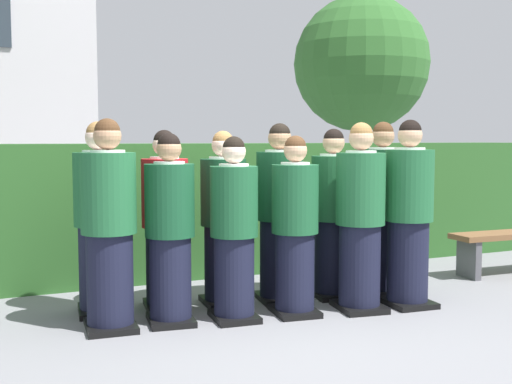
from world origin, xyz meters
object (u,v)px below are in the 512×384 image
(student_front_row_3, at_px, (295,230))
(student_rear_row_2, at_px, (223,222))
(student_rear_row_3, at_px, (279,217))
(student_rear_row_5, at_px, (382,212))
(student_rear_row_0, at_px, (100,223))
(student_front_row_1, at_px, (170,234))
(student_rear_row_4, at_px, (333,217))
(wooden_bench, at_px, (509,243))
(student_front_row_0, at_px, (109,230))
(student_front_row_4, at_px, (360,221))
(student_front_row_2, at_px, (234,233))
(student_in_red_blazer, at_px, (165,224))
(student_front_row_5, at_px, (408,218))

(student_front_row_3, xyz_separation_m, student_rear_row_2, (-0.44, 0.57, 0.02))
(student_rear_row_3, xyz_separation_m, student_rear_row_5, (1.05, -0.14, 0.01))
(student_rear_row_3, bearing_deg, student_rear_row_0, 171.31)
(student_front_row_1, height_order, student_rear_row_3, student_rear_row_3)
(student_rear_row_4, bearing_deg, student_rear_row_0, 171.70)
(student_rear_row_2, bearing_deg, wooden_bench, -1.46)
(student_front_row_0, relative_size, student_front_row_1, 1.07)
(student_front_row_4, distance_m, student_rear_row_5, 0.70)
(student_front_row_0, height_order, student_rear_row_2, student_front_row_0)
(student_rear_row_0, relative_size, student_rear_row_5, 0.99)
(student_front_row_2, bearing_deg, student_front_row_4, -8.09)
(student_rear_row_2, bearing_deg, student_in_red_blazer, 170.41)
(student_front_row_1, distance_m, student_rear_row_5, 2.20)
(student_front_row_2, xyz_separation_m, student_rear_row_2, (0.10, 0.51, 0.03))
(student_front_row_0, distance_m, student_front_row_3, 1.56)
(student_front_row_5, distance_m, student_rear_row_0, 2.75)
(student_front_row_1, relative_size, student_front_row_3, 1.01)
(student_rear_row_3, distance_m, student_rear_row_4, 0.54)
(student_front_row_4, relative_size, student_rear_row_3, 1.00)
(student_front_row_2, bearing_deg, student_rear_row_0, 145.65)
(student_in_red_blazer, bearing_deg, student_front_row_3, -34.43)
(student_front_row_1, height_order, student_rear_row_4, student_rear_row_4)
(student_front_row_3, height_order, student_rear_row_0, student_rear_row_0)
(student_rear_row_5, bearing_deg, student_rear_row_2, 171.69)
(wooden_bench, bearing_deg, student_rear_row_3, -179.94)
(student_front_row_2, xyz_separation_m, student_front_row_3, (0.54, -0.06, 0.00))
(student_front_row_5, relative_size, wooden_bench, 1.19)
(wooden_bench, bearing_deg, student_rear_row_4, -178.27)
(student_front_row_0, distance_m, student_front_row_2, 1.02)
(student_front_row_0, height_order, wooden_bench, student_front_row_0)
(student_front_row_0, bearing_deg, student_front_row_3, -7.75)
(student_rear_row_0, bearing_deg, student_front_row_2, -34.35)
(student_front_row_5, bearing_deg, student_in_red_blazer, 158.44)
(student_rear_row_4, bearing_deg, student_front_row_3, -146.60)
(student_front_row_1, relative_size, student_rear_row_4, 0.97)
(student_front_row_0, xyz_separation_m, student_front_row_4, (2.14, -0.32, -0.01))
(student_front_row_4, height_order, student_rear_row_2, student_front_row_4)
(student_in_red_blazer, bearing_deg, student_front_row_5, -21.56)
(student_front_row_2, xyz_separation_m, student_rear_row_3, (0.63, 0.42, 0.06))
(student_front_row_4, distance_m, wooden_bench, 2.48)
(student_front_row_3, bearing_deg, student_front_row_2, 174.19)
(wooden_bench, bearing_deg, student_front_row_1, -175.70)
(student_rear_row_3, relative_size, student_rear_row_4, 1.03)
(student_front_row_0, distance_m, student_front_row_1, 0.49)
(student_front_row_0, bearing_deg, student_in_red_blazer, 37.26)
(student_front_row_1, bearing_deg, student_front_row_5, -8.76)
(student_rear_row_2, bearing_deg, student_rear_row_4, -8.41)
(student_rear_row_2, relative_size, student_rear_row_5, 0.94)
(student_front_row_0, relative_size, student_rear_row_4, 1.04)
(student_front_row_3, height_order, student_rear_row_4, student_rear_row_4)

